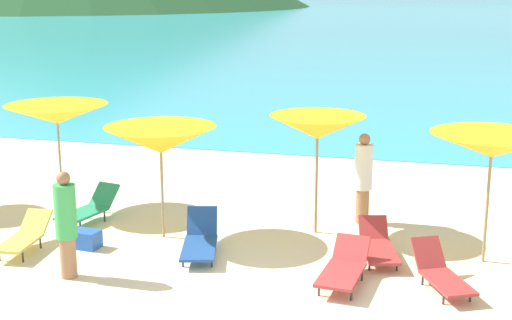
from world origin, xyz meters
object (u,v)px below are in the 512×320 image
(beachgoer_0, at_px, (363,176))
(beachgoer_2, at_px, (66,222))
(umbrella_1, at_px, (57,114))
(umbrella_2, at_px, (161,140))
(lounge_chair_4, at_px, (344,267))
(lounge_chair_1, at_px, (89,208))
(cooler_box, at_px, (86,239))
(lounge_chair_0, at_px, (378,245))
(lounge_chair_3, at_px, (200,240))
(umbrella_3, at_px, (317,127))
(lounge_chair_2, at_px, (441,272))
(umbrella_4, at_px, (492,146))
(lounge_chair_8, at_px, (25,235))

(beachgoer_0, height_order, beachgoer_2, beachgoer_0)
(umbrella_1, relative_size, beachgoer_2, 1.26)
(umbrella_2, relative_size, lounge_chair_4, 1.35)
(lounge_chair_1, height_order, cooler_box, lounge_chair_1)
(umbrella_2, bearing_deg, lounge_chair_0, -0.84)
(umbrella_2, relative_size, lounge_chair_3, 1.32)
(umbrella_2, distance_m, lounge_chair_4, 4.35)
(umbrella_3, relative_size, lounge_chair_3, 1.42)
(lounge_chair_3, xyz_separation_m, beachgoer_2, (-1.79, -1.61, 0.71))
(lounge_chair_2, xyz_separation_m, lounge_chair_4, (-1.56, -0.23, 0.02))
(umbrella_2, bearing_deg, lounge_chair_4, -20.19)
(lounge_chair_2, distance_m, beachgoer_2, 6.26)
(umbrella_4, bearing_deg, umbrella_1, 174.30)
(lounge_chair_4, bearing_deg, umbrella_4, 40.56)
(lounge_chair_4, relative_size, cooler_box, 3.29)
(lounge_chair_1, distance_m, beachgoer_0, 5.74)
(lounge_chair_0, bearing_deg, lounge_chair_2, -59.17)
(umbrella_2, height_order, lounge_chair_3, umbrella_2)
(lounge_chair_0, bearing_deg, beachgoer_0, 89.86)
(umbrella_1, height_order, cooler_box, umbrella_1)
(cooler_box, bearing_deg, lounge_chair_1, 121.51)
(lounge_chair_2, bearing_deg, umbrella_2, 140.95)
(lounge_chair_4, xyz_separation_m, cooler_box, (-4.94, 0.43, -0.13))
(umbrella_4, distance_m, cooler_box, 7.59)
(lounge_chair_2, relative_size, beachgoer_0, 0.83)
(umbrella_3, relative_size, lounge_chair_4, 1.45)
(lounge_chair_3, height_order, beachgoer_0, beachgoer_0)
(lounge_chair_1, bearing_deg, lounge_chair_0, 7.77)
(umbrella_4, height_order, lounge_chair_8, umbrella_4)
(lounge_chair_2, bearing_deg, cooler_box, 151.41)
(umbrella_4, bearing_deg, beachgoer_0, 145.42)
(lounge_chair_0, relative_size, lounge_chair_1, 1.04)
(lounge_chair_4, distance_m, beachgoer_0, 3.36)
(umbrella_1, height_order, beachgoer_0, umbrella_1)
(umbrella_2, distance_m, beachgoer_2, 2.62)
(umbrella_1, xyz_separation_m, lounge_chair_8, (0.65, -2.53, -1.83))
(umbrella_3, height_order, lounge_chair_3, umbrella_3)
(umbrella_2, height_order, lounge_chair_2, umbrella_2)
(umbrella_4, relative_size, lounge_chair_0, 1.42)
(beachgoer_0, distance_m, beachgoer_2, 6.13)
(umbrella_3, bearing_deg, lounge_chair_1, -172.73)
(umbrella_1, relative_size, beachgoer_0, 1.23)
(umbrella_3, height_order, lounge_chair_8, umbrella_3)
(umbrella_4, height_order, beachgoer_2, umbrella_4)
(lounge_chair_1, distance_m, lounge_chair_4, 5.89)
(cooler_box, bearing_deg, umbrella_2, 45.42)
(lounge_chair_0, bearing_deg, cooler_box, 174.39)
(lounge_chair_4, height_order, cooler_box, lounge_chair_4)
(umbrella_2, relative_size, beachgoer_2, 1.20)
(umbrella_1, xyz_separation_m, umbrella_2, (2.86, -1.15, -0.17))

